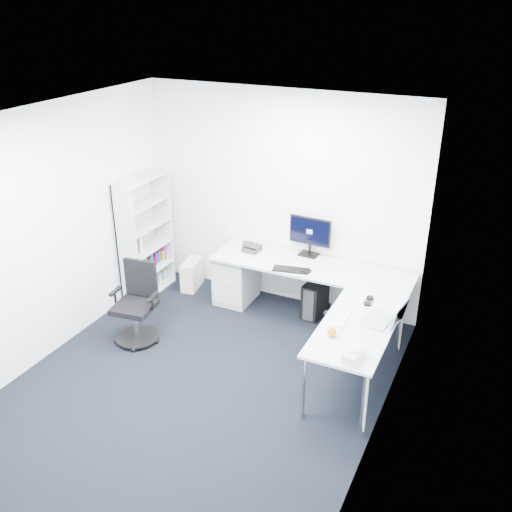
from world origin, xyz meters
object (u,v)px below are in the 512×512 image
at_px(l_desk, 299,304).
at_px(laptop, 378,310).
at_px(task_chair, 134,305).
at_px(monitor, 310,236).
at_px(bookshelf, 145,237).

xyz_separation_m(l_desk, laptop, (1.04, -0.57, 0.48)).
xyz_separation_m(task_chair, monitor, (1.50, 1.61, 0.50)).
bearing_deg(monitor, task_chair, -129.76).
distance_m(bookshelf, task_chair, 1.23).
height_order(l_desk, task_chair, task_chair).
bearing_deg(laptop, monitor, 143.22).
bearing_deg(laptop, bookshelf, 177.61).
bearing_deg(task_chair, laptop, 1.39).
bearing_deg(task_chair, l_desk, 23.80).
bearing_deg(bookshelf, l_desk, -1.32).
bearing_deg(bookshelf, laptop, -10.88).
bearing_deg(monitor, bookshelf, -161.56).
bearing_deg(laptop, task_chair, -162.33).
bearing_deg(l_desk, bookshelf, 178.68).
bearing_deg(monitor, l_desk, -75.06).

